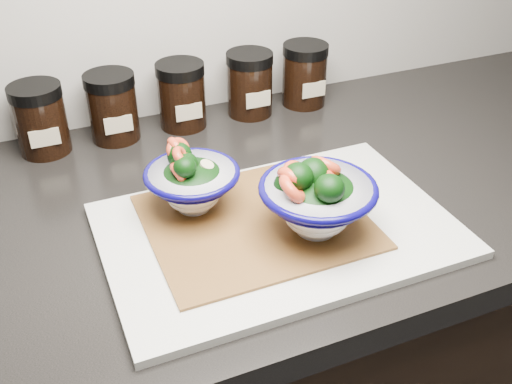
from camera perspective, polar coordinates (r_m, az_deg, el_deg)
name	(u,v)px	position (r m, az deg, el deg)	size (l,w,h in m)	color
countertop	(190,218)	(0.86, -6.28, -2.43)	(3.50, 0.60, 0.04)	black
cutting_board	(278,230)	(0.78, 2.11, -3.64)	(0.45, 0.30, 0.01)	beige
bamboo_mat	(256,221)	(0.79, 0.00, -2.79)	(0.28, 0.24, 0.00)	brown
bowl_left	(191,182)	(0.79, -6.19, 0.99)	(0.13, 0.13, 0.10)	white
bowl_right	(316,199)	(0.75, 5.72, -0.63)	(0.15, 0.15, 0.11)	white
spice_jar_a	(40,119)	(1.00, -19.86, 6.55)	(0.08, 0.08, 0.11)	black
spice_jar_b	(112,107)	(1.01, -13.51, 7.88)	(0.08, 0.08, 0.11)	black
spice_jar_c	(182,95)	(1.03, -7.10, 9.13)	(0.08, 0.08, 0.11)	black
spice_jar_d	(250,84)	(1.07, -0.60, 10.27)	(0.08, 0.08, 0.11)	black
spice_jar_e	(305,74)	(1.11, 4.65, 11.10)	(0.08, 0.08, 0.11)	black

